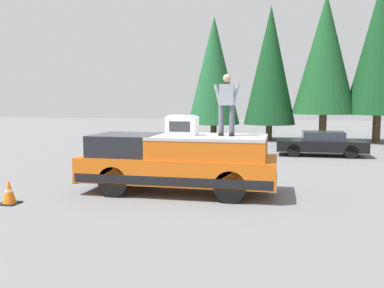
% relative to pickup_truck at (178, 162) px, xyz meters
% --- Properties ---
extents(ground_plane, '(90.00, 90.00, 0.00)m').
position_rel_pickup_truck_xyz_m(ground_plane, '(0.44, 0.04, -0.87)').
color(ground_plane, slate).
extents(pickup_truck, '(2.01, 5.54, 1.65)m').
position_rel_pickup_truck_xyz_m(pickup_truck, '(0.00, 0.00, 0.00)').
color(pickup_truck, orange).
rests_on(pickup_truck, ground).
extents(compressor_unit, '(0.65, 0.84, 0.56)m').
position_rel_pickup_truck_xyz_m(compressor_unit, '(0.02, -0.12, 1.05)').
color(compressor_unit, silver).
rests_on(compressor_unit, pickup_truck).
extents(person_on_truck_bed, '(0.29, 0.72, 1.69)m').
position_rel_pickup_truck_xyz_m(person_on_truck_bed, '(0.10, -1.36, 1.68)').
color(person_on_truck_bed, '#4C515B').
rests_on(person_on_truck_bed, pickup_truck).
extents(parked_car_black, '(1.64, 4.10, 1.16)m').
position_rel_pickup_truck_xyz_m(parked_car_black, '(8.96, -4.77, -0.29)').
color(parked_car_black, black).
rests_on(parked_car_black, ground).
extents(traffic_cone, '(0.47, 0.47, 0.62)m').
position_rel_pickup_truck_xyz_m(traffic_cone, '(-2.16, 3.90, -0.58)').
color(traffic_cone, black).
rests_on(traffic_cone, ground).
extents(conifer_far_left, '(3.95, 3.95, 10.17)m').
position_rel_pickup_truck_xyz_m(conifer_far_left, '(16.10, -8.77, 5.08)').
color(conifer_far_left, '#4C3826').
rests_on(conifer_far_left, ground).
extents(conifer_left, '(3.94, 3.94, 9.27)m').
position_rel_pickup_truck_xyz_m(conifer_left, '(16.16, -5.54, 4.63)').
color(conifer_left, '#4C3826').
rests_on(conifer_left, ground).
extents(conifer_center_left, '(3.38, 3.38, 8.77)m').
position_rel_pickup_truck_xyz_m(conifer_center_left, '(16.43, -2.14, 4.03)').
color(conifer_center_left, '#4C3826').
rests_on(conifer_center_left, ground).
extents(conifer_center_right, '(3.54, 3.54, 8.24)m').
position_rel_pickup_truck_xyz_m(conifer_center_right, '(16.34, 1.60, 3.75)').
color(conifer_center_right, '#4C3826').
rests_on(conifer_center_right, ground).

